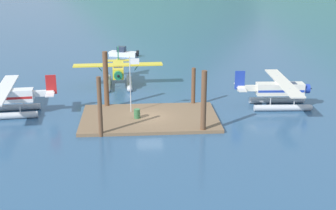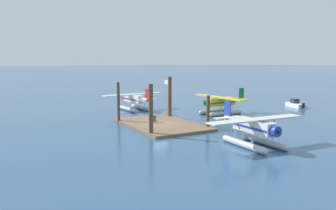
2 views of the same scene
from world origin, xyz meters
TOP-DOWN VIEW (x-y plane):
  - ground_plane at (0.00, 0.00)m, footprint 1200.00×1200.00m
  - dock_platform at (0.00, 0.00)m, footprint 12.88×8.03m
  - piling_near_left at (-4.30, -3.91)m, footprint 0.38×0.38m
  - piling_near_right at (4.61, -3.63)m, footprint 0.48×0.48m
  - piling_far_left at (-4.21, 3.74)m, footprint 0.51×0.51m
  - piling_far_right at (4.66, 3.91)m, footprint 0.41×0.41m
  - flagpole at (-1.62, 1.53)m, footprint 0.95×0.10m
  - fuel_drum at (-1.17, -0.32)m, footprint 0.62×0.62m
  - seaplane_white_port_fwd at (-13.64, 2.35)m, footprint 7.96×10.48m
  - seaplane_yellow_bow_left at (-3.27, 12.07)m, footprint 10.44×7.98m
  - seaplane_cream_stbd_fwd at (13.43, 2.86)m, footprint 7.98×10.45m
  - boat_white_open_north at (-3.19, 28.59)m, footprint 4.72×2.73m

SIDE VIEW (x-z plane):
  - ground_plane at x=0.00m, z-range 0.00..0.00m
  - dock_platform at x=0.00m, z-range 0.00..0.30m
  - boat_white_open_north at x=-3.19m, z-range -0.26..1.24m
  - fuel_drum at x=-1.17m, z-range 0.30..1.18m
  - seaplane_white_port_fwd at x=-13.64m, z-range -0.34..3.50m
  - seaplane_yellow_bow_left at x=-3.27m, z-range -0.34..3.50m
  - seaplane_cream_stbd_fwd at x=13.43m, z-range -0.34..3.50m
  - piling_far_right at x=4.66m, z-range 0.00..4.01m
  - piling_near_left at x=-4.30m, z-range 0.00..5.32m
  - piling_near_right at x=4.61m, z-range 0.00..5.62m
  - piling_far_left at x=-4.21m, z-range 0.00..5.86m
  - flagpole at x=-1.62m, z-range 1.00..6.49m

